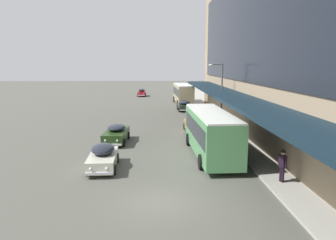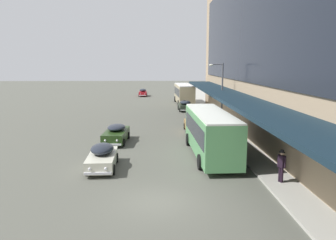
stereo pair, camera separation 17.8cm
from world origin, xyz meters
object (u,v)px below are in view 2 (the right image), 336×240
at_px(pedestrian_at_kerb, 281,164).
at_px(sedan_trailing_near, 143,93).
at_px(transit_bus_kerbside_rear, 184,93).
at_px(sedan_second_mid, 185,106).
at_px(transit_bus_kerbside_front, 210,131).
at_px(sedan_far_back, 194,124).
at_px(sedan_oncoming_rear, 116,134).
at_px(fire_hydrant, 223,126).
at_px(sedan_oncoming_front, 102,157).
at_px(street_lamp, 220,90).

bearing_deg(pedestrian_at_kerb, sedan_trailing_near, 101.06).
bearing_deg(transit_bus_kerbside_rear, sedan_second_mid, -93.17).
bearing_deg(transit_bus_kerbside_front, pedestrian_at_kerb, -62.42).
distance_m(sedan_far_back, sedan_oncoming_rear, 8.44).
relative_size(transit_bus_kerbside_front, sedan_trailing_near, 2.31).
relative_size(sedan_far_back, fire_hydrant, 6.50).
relative_size(transit_bus_kerbside_front, sedan_oncoming_front, 2.27).
bearing_deg(sedan_far_back, sedan_trailing_near, 100.47).
distance_m(transit_bus_kerbside_rear, fire_hydrant, 23.37).
bearing_deg(sedan_far_back, pedestrian_at_kerb, -77.44).
bearing_deg(fire_hydrant, sedan_second_mid, 100.29).
relative_size(sedan_far_back, sedan_oncoming_front, 1.03).
distance_m(transit_bus_kerbside_front, fire_hydrant, 9.61).
height_order(transit_bus_kerbside_rear, sedan_oncoming_rear, transit_bus_kerbside_rear).
height_order(transit_bus_kerbside_front, transit_bus_kerbside_rear, transit_bus_kerbside_rear).
distance_m(sedan_second_mid, sedan_oncoming_rear, 20.84).
relative_size(sedan_oncoming_rear, pedestrian_at_kerb, 2.54).
distance_m(sedan_far_back, sedan_oncoming_front, 13.58).
bearing_deg(sedan_trailing_near, sedan_oncoming_rear, -90.46).
bearing_deg(sedan_second_mid, transit_bus_kerbside_front, -90.23).
xyz_separation_m(transit_bus_kerbside_rear, sedan_trailing_near, (-7.70, 14.11, -1.14)).
distance_m(sedan_oncoming_rear, pedestrian_at_kerb, 14.88).
xyz_separation_m(sedan_oncoming_rear, fire_hydrant, (10.27, 4.54, -0.28)).
bearing_deg(street_lamp, sedan_far_back, -152.66).
height_order(sedan_trailing_near, street_lamp, street_lamp).
relative_size(sedan_second_mid, sedan_far_back, 0.96).
height_order(sedan_oncoming_rear, fire_hydrant, sedan_oncoming_rear).
relative_size(sedan_oncoming_front, pedestrian_at_kerb, 2.38).
relative_size(transit_bus_kerbside_rear, sedan_trailing_near, 2.37).
bearing_deg(sedan_oncoming_rear, sedan_oncoming_front, -90.00).
distance_m(sedan_second_mid, street_lamp, 14.31).
xyz_separation_m(transit_bus_kerbside_front, pedestrian_at_kerb, (3.10, -5.93, -0.72)).
bearing_deg(sedan_trailing_near, transit_bus_kerbside_rear, -61.40).
xyz_separation_m(transit_bus_kerbside_front, sedan_far_back, (-0.19, 8.82, -1.12)).
bearing_deg(sedan_trailing_near, street_lamp, -74.89).
bearing_deg(transit_bus_kerbside_front, sedan_far_back, 91.22).
relative_size(sedan_oncoming_rear, fire_hydrant, 6.73).
bearing_deg(sedan_oncoming_rear, transit_bus_kerbside_rear, 73.86).
bearing_deg(sedan_far_back, fire_hydrant, 5.10).
distance_m(sedan_trailing_near, sedan_oncoming_rear, 41.87).
distance_m(sedan_oncoming_front, street_lamp, 16.71).
xyz_separation_m(sedan_oncoming_front, pedestrian_at_kerb, (10.57, -3.28, 0.40)).
distance_m(transit_bus_kerbside_front, transit_bus_kerbside_rear, 32.31).
height_order(sedan_oncoming_front, pedestrian_at_kerb, pedestrian_at_kerb).
height_order(sedan_trailing_near, sedan_oncoming_front, sedan_trailing_near).
distance_m(transit_bus_kerbside_front, sedan_trailing_near, 46.97).
bearing_deg(sedan_far_back, transit_bus_kerbside_rear, 88.18).
bearing_deg(pedestrian_at_kerb, sedan_oncoming_rear, 135.26).
bearing_deg(pedestrian_at_kerb, transit_bus_kerbside_rear, 93.80).
bearing_deg(street_lamp, sedan_oncoming_rear, -150.45).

